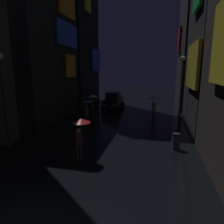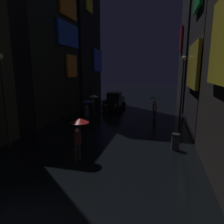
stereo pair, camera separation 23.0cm
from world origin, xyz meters
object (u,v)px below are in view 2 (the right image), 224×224
Objects in this scene: trash_bin at (175,142)px; pedestrian_far_right_green at (154,101)px; pedestrian_foreground_left_blue at (87,105)px; streetlamp_right_far at (182,82)px; car_distant at (115,101)px; pedestrian_midstreet_centre_red at (79,128)px; pedestrian_foreground_right_clear at (94,99)px; streetlamp_left_near at (3,90)px.

pedestrian_far_right_green is at bearing 102.43° from trash_bin.
pedestrian_foreground_left_blue is 7.98m from streetlamp_right_far.
pedestrian_far_right_green and pedestrian_foreground_left_blue have the same top height.
car_distant is 12.59m from trash_bin.
pedestrian_far_right_green is 2.89m from streetlamp_right_far.
pedestrian_midstreet_centre_red is 1.00× the size of pedestrian_far_right_green.
pedestrian_foreground_right_clear and pedestrian_far_right_green have the same top height.
pedestrian_far_right_green is 2.28× the size of trash_bin.
pedestrian_far_right_green is at bearing 166.01° from streetlamp_right_far.
streetlamp_right_far reaches higher than pedestrian_foreground_right_clear.
trash_bin is at bearing 28.31° from pedestrian_midstreet_centre_red.
pedestrian_midstreet_centre_red is 1.00× the size of pedestrian_foreground_left_blue.
streetlamp_left_near is (-2.14, -8.68, 1.65)m from pedestrian_foreground_right_clear.
pedestrian_foreground_right_clear is 1.00× the size of pedestrian_foreground_left_blue.
streetlamp_right_far reaches higher than car_distant.
trash_bin is (7.16, -6.70, -1.20)m from pedestrian_foreground_right_clear.
pedestrian_foreground_left_blue is at bearing -158.79° from streetlamp_right_far.
pedestrian_far_right_green is 6.06m from pedestrian_foreground_left_blue.
pedestrian_midstreet_centre_red is 13.60m from car_distant.
pedestrian_foreground_left_blue is 0.38× the size of streetlamp_right_far.
pedestrian_midstreet_centre_red is at bearing -83.75° from car_distant.
streetlamp_left_near is 9.93m from trash_bin.
streetlamp_left_near is (-2.75, -5.47, 1.65)m from pedestrian_foreground_left_blue.
trash_bin is (-0.70, -6.30, -2.98)m from streetlamp_right_far.
pedestrian_midstreet_centre_red is at bearing -151.69° from trash_bin.
streetlamp_right_far reaches higher than pedestrian_foreground_left_blue.
car_distant is at bearing 86.92° from pedestrian_foreground_left_blue.
pedestrian_far_right_green is at bearing 48.60° from streetlamp_left_near.
streetlamp_left_near is at bearing -116.69° from pedestrian_foreground_left_blue.
streetlamp_left_near is at bearing -103.87° from pedestrian_foreground_right_clear.
pedestrian_foreground_right_clear is 3.26m from pedestrian_foreground_left_blue.
streetlamp_right_far reaches higher than streetlamp_left_near.
trash_bin is at bearing -43.09° from pedestrian_foreground_right_clear.
pedestrian_foreground_right_clear is 9.09m from streetlamp_left_near.
pedestrian_foreground_right_clear is 5.65m from pedestrian_far_right_green.
trash_bin is (6.15, -10.98, -0.46)m from car_distant.
streetlamp_left_near is at bearing -140.36° from streetlamp_right_far.
car_distant is 13.55m from streetlamp_left_near.
pedestrian_midstreet_centre_red is 0.51× the size of car_distant.
pedestrian_midstreet_centre_red is at bearing -74.88° from pedestrian_foreground_right_clear.
streetlamp_right_far is (7.25, 2.81, 1.78)m from pedestrian_foreground_left_blue.
pedestrian_far_right_green is at bearing 71.37° from pedestrian_midstreet_centre_red.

